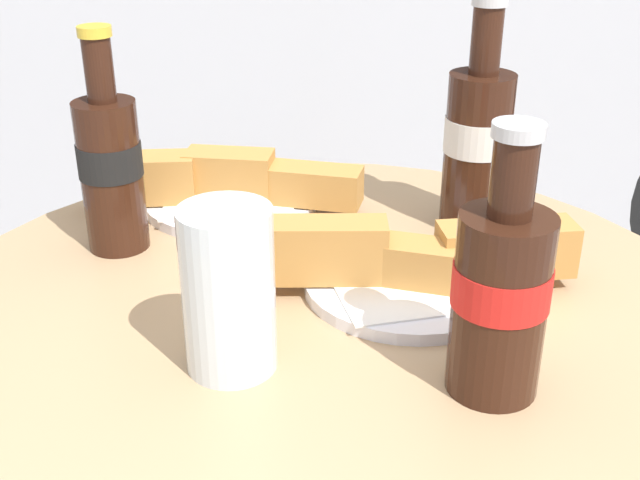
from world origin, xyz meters
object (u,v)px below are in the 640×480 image
cola_bottle_center (478,142)px  lunch_plate_far (409,265)px  cola_bottle_right (111,165)px  drinking_glass (228,297)px  cola_bottle_left (500,293)px  lunch_plate_near (225,188)px  parked_car (244,8)px  bistro_table (320,441)px

cola_bottle_center → lunch_plate_far: size_ratio=0.81×
cola_bottle_right → cola_bottle_center: size_ratio=0.92×
drinking_glass → cola_bottle_center: bearing=48.5°
cola_bottle_center → lunch_plate_far: (-0.08, -0.15, -0.07)m
cola_bottle_left → cola_bottle_right: 0.43m
lunch_plate_near → parked_car: 1.98m
cola_bottle_left → lunch_plate_near: bearing=125.1°
drinking_glass → parked_car: (-0.20, 2.29, -0.17)m
cola_bottle_center → drinking_glass: cola_bottle_center is taller
lunch_plate_near → cola_bottle_left: bearing=-54.9°
bistro_table → drinking_glass: bearing=-127.8°
drinking_glass → lunch_plate_near: bearing=97.2°
cola_bottle_right → lunch_plate_near: cola_bottle_right is taller
lunch_plate_near → parked_car: parked_car is taller
cola_bottle_left → drinking_glass: bearing=171.7°
lunch_plate_near → parked_car: (-0.16, 1.97, -0.13)m
bistro_table → cola_bottle_left: cola_bottle_left is taller
cola_bottle_right → drinking_glass: bearing=-57.2°
cola_bottle_right → parked_car: (-0.06, 2.07, -0.19)m
cola_bottle_center → lunch_plate_near: bearing=170.3°
cola_bottle_center → lunch_plate_near: size_ratio=0.79×
cola_bottle_center → lunch_plate_near: cola_bottle_center is taller
cola_bottle_right → lunch_plate_far: cola_bottle_right is taller
lunch_plate_far → parked_car: (-0.36, 2.16, -0.13)m
cola_bottle_left → cola_bottle_right: (-0.35, 0.25, 0.01)m
bistro_table → cola_bottle_center: bearing=46.7°
cola_bottle_left → lunch_plate_far: (-0.05, 0.16, -0.06)m
parked_car → lunch_plate_near: bearing=-85.4°
lunch_plate_far → parked_car: size_ratio=0.07×
cola_bottle_left → cola_bottle_center: 0.31m
bistro_table → lunch_plate_far: bearing=21.2°
bistro_table → cola_bottle_center: cola_bottle_center is taller
cola_bottle_right → parked_car: 2.08m
cola_bottle_left → parked_car: bearing=99.9°
cola_bottle_right → lunch_plate_far: size_ratio=0.75×
lunch_plate_far → cola_bottle_left: bearing=-72.5°
cola_bottle_right → lunch_plate_near: 0.16m
cola_bottle_right → drinking_glass: cola_bottle_right is taller
bistro_table → lunch_plate_near: size_ratio=2.44×
parked_car → cola_bottle_right: bearing=-88.4°
cola_bottle_right → lunch_plate_near: size_ratio=0.73×
lunch_plate_near → lunch_plate_far: bearing=-44.6°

